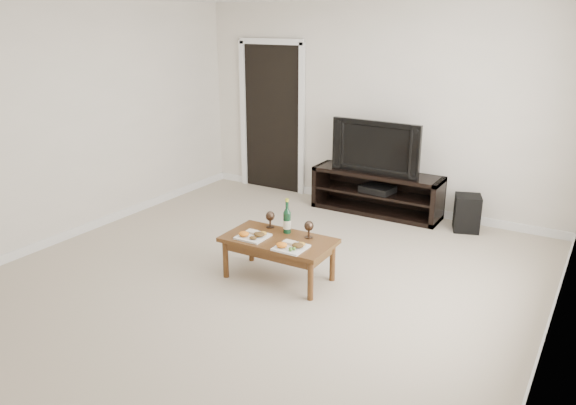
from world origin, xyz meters
The scene contains 13 objects.
floor centered at (0.00, 0.00, 0.00)m, with size 5.50×5.50×0.00m, color #C2B09C.
back_wall centered at (0.00, 2.77, 1.30)m, with size 5.00×0.04×2.60m, color beige.
doorway centered at (-1.55, 2.73, 1.02)m, with size 0.90×0.02×2.05m, color black.
media_console centered at (0.18, 2.50, 0.28)m, with size 1.65×0.45×0.55m, color black.
television centered at (0.18, 2.50, 0.88)m, with size 1.15×0.15×0.66m, color black.
av_receiver centered at (0.19, 2.48, 0.33)m, with size 0.40×0.30×0.08m, color black.
subwoofer centered at (1.34, 2.46, 0.22)m, with size 0.29×0.29×0.43m, color black.
coffee_table centered at (0.11, 0.23, 0.21)m, with size 1.05×0.57×0.42m, color #522E16.
plate_left centered at (-0.11, 0.12, 0.45)m, with size 0.27×0.27×0.07m, color white.
plate_right centered at (0.34, 0.08, 0.45)m, with size 0.27×0.27×0.07m, color white.
wine_bottle centered at (0.11, 0.39, 0.59)m, with size 0.07×0.07×0.35m, color #0F371E.
goblet_left centered at (-0.11, 0.43, 0.51)m, with size 0.09×0.09×0.17m, color #3B2B20, non-canonical shape.
goblet_right centered at (0.35, 0.39, 0.51)m, with size 0.09×0.09×0.17m, color #3B2B20, non-canonical shape.
Camera 1 is at (2.73, -3.96, 2.44)m, focal length 35.00 mm.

